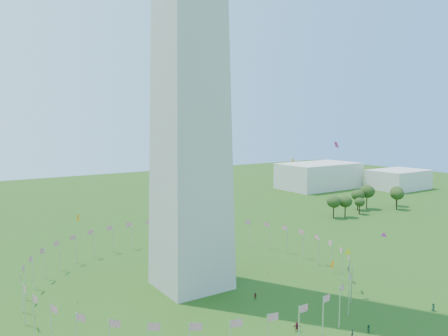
{
  "coord_description": "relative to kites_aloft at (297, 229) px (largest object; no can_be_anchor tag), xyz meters",
  "views": [
    {
      "loc": [
        -53.94,
        -45.89,
        42.61
      ],
      "look_at": [
        0.19,
        35.0,
        32.14
      ],
      "focal_mm": 35.0,
      "sensor_mm": 36.0,
      "label": 1
    }
  ],
  "objects": [
    {
      "name": "gov_building_east_b",
      "position": [
        177.81,
        96.06,
        -12.87
      ],
      "size": [
        35.0,
        25.0,
        12.0
      ],
      "primitive_type": "cube",
      "color": "beige",
      "rests_on": "ground"
    },
    {
      "name": "flag_ring",
      "position": [
        -12.19,
        26.06,
        -14.37
      ],
      "size": [
        80.24,
        80.24,
        9.0
      ],
      "color": "silver",
      "rests_on": "ground"
    },
    {
      "name": "kites_aloft",
      "position": [
        0.0,
        0.0,
        0.0
      ],
      "size": [
        84.55,
        83.6,
        34.13
      ],
      "color": "yellow",
      "rests_on": "ground"
    },
    {
      "name": "tree_line_east",
      "position": [
        103.75,
        61.67,
        -13.85
      ],
      "size": [
        53.41,
        15.98,
        11.53
      ],
      "color": "#2E4A18",
      "rests_on": "ground"
    },
    {
      "name": "gov_building_east_a",
      "position": [
        137.81,
        126.06,
        -10.87
      ],
      "size": [
        50.0,
        30.0,
        16.0
      ],
      "primitive_type": "cube",
      "color": "beige",
      "rests_on": "ground"
    }
  ]
}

